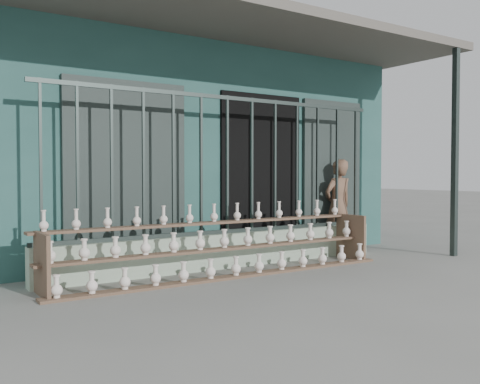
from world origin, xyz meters
TOP-DOWN VIEW (x-y plane):
  - ground at (0.00, 0.00)m, footprint 60.00×60.00m
  - workshop_building at (0.00, 4.23)m, footprint 7.40×6.60m
  - parapet_wall at (0.00, 1.30)m, footprint 5.00×0.20m
  - security_fence at (-0.00, 1.30)m, footprint 5.00×0.04m
  - shelf_rack at (-0.29, 0.88)m, footprint 4.50×0.68m
  - elderly_woman at (2.24, 1.56)m, footprint 0.54×0.36m

SIDE VIEW (x-z plane):
  - ground at x=0.00m, z-range 0.00..0.00m
  - parapet_wall at x=0.00m, z-range 0.00..0.45m
  - shelf_rack at x=-0.29m, z-range -0.06..0.79m
  - elderly_woman at x=2.24m, z-range 0.00..1.46m
  - security_fence at x=0.00m, z-range 0.45..2.25m
  - workshop_building at x=0.00m, z-range 0.02..3.23m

